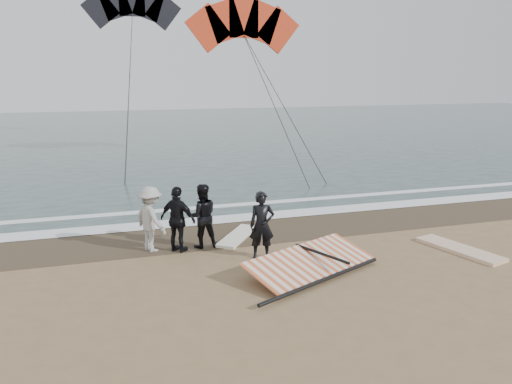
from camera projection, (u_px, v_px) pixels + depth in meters
ground at (341, 283)px, 11.65m from camera, size 120.00×120.00×0.00m
sea at (166, 132)px, 42.36m from camera, size 120.00×54.00×0.02m
wet_sand at (278, 228)px, 15.84m from camera, size 120.00×2.80×0.01m
foam_near at (264, 216)px, 17.14m from camera, size 120.00×0.90×0.01m
foam_far at (250, 204)px, 18.72m from camera, size 120.00×0.45×0.01m
man_main at (262, 225)px, 13.08m from camera, size 0.73×0.56×1.81m
board_white at (460, 249)px, 13.79m from camera, size 1.31×2.56×0.10m
board_cream at (238, 236)px, 14.92m from camera, size 1.71×2.06×0.09m
trio_cluster at (174, 218)px, 13.69m from camera, size 2.43×1.50×1.83m
sail_rig at (305, 263)px, 12.38m from camera, size 3.70×2.98×0.49m
kite_red at (244, 29)px, 27.31m from camera, size 7.17×4.40×10.98m
kite_dark at (132, 11)px, 35.50m from camera, size 7.89×8.34×18.81m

